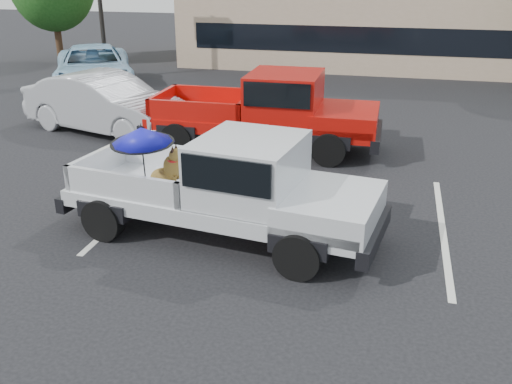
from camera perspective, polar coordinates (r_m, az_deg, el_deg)
ground at (r=9.45m, az=0.36°, el=-7.09°), size 90.00×90.00×0.00m
stripe_left at (r=12.07m, az=-11.36°, el=-0.77°), size 0.12×5.00×0.01m
stripe_right at (r=11.08m, az=18.16°, el=-3.63°), size 0.12×5.00×0.01m
silver_pickup at (r=9.83m, az=-2.02°, el=0.88°), size 5.91×2.74×2.06m
red_pickup at (r=14.78m, az=2.15°, el=8.37°), size 6.12×2.30×2.01m
silver_sedan at (r=17.00m, az=-14.81°, el=8.56°), size 5.36×3.16×1.67m
blue_suv at (r=22.82m, az=-15.92°, el=11.78°), size 5.32×6.57×1.66m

